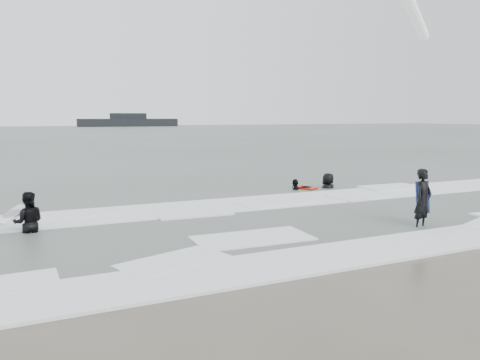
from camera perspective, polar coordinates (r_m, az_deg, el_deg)
name	(u,v)px	position (r m, az deg, el deg)	size (l,w,h in m)	color
ground	(323,250)	(11.64, 10.11, -8.43)	(320.00, 320.00, 0.00)	brown
sea	(71,134)	(89.52, -19.88, 5.26)	(320.00, 320.00, 0.00)	#47544C
surfer_centre	(422,229)	(14.59, 21.25, -5.53)	(0.64, 0.42, 1.76)	black
surfer_wading	(29,234)	(14.29, -24.31, -5.97)	(0.84, 0.65, 1.72)	black
surfer_right_near	(295,191)	(20.63, 6.75, -1.28)	(0.97, 0.41, 1.66)	black
surfer_right_far	(328,189)	(21.27, 10.69, -1.09)	(0.92, 0.60, 1.87)	black
surf_foam	(257,218)	(14.74, 2.05, -4.71)	(30.03, 9.06, 0.09)	white
bodyboards	(258,198)	(15.79, 2.25, -2.18)	(12.47, 7.83, 1.25)	#101C4D
vessel_horizon	(128,122)	(156.55, -13.45, 6.93)	(31.43, 5.61, 4.27)	black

